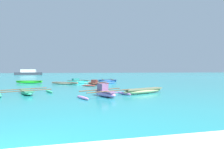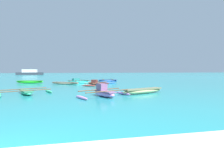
% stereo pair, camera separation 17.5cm
% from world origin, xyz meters
% --- Properties ---
extents(moored_boat_0, '(4.03, 4.69, 0.69)m').
position_xyz_m(moored_boat_0, '(4.67, 19.44, 0.23)').
color(moored_boat_0, '#A73830').
rests_on(moored_boat_0, ground_plane).
extents(moored_boat_1, '(3.11, 4.13, 0.55)m').
position_xyz_m(moored_boat_1, '(6.86, 23.16, 0.26)').
color(moored_boat_1, '#356DC0').
rests_on(moored_boat_1, ground_plane).
extents(moored_boat_2, '(3.91, 2.35, 0.32)m').
position_xyz_m(moored_boat_2, '(0.60, 21.29, 0.18)').
color(moored_boat_2, tan).
rests_on(moored_boat_2, ground_plane).
extents(moored_boat_3, '(4.00, 4.15, 0.73)m').
position_xyz_m(moored_boat_3, '(2.41, 23.73, 0.24)').
color(moored_boat_3, '#31CFC7').
rests_on(moored_boat_3, ground_plane).
extents(moored_boat_4, '(4.31, 3.38, 0.39)m').
position_xyz_m(moored_boat_4, '(-1.94, 11.84, 0.18)').
color(moored_boat_4, '#3ED191').
rests_on(moored_boat_4, ground_plane).
extents(moored_boat_5, '(4.21, 3.14, 0.94)m').
position_xyz_m(moored_boat_5, '(4.08, 9.24, 0.31)').
color(moored_boat_5, '#D388D4').
rests_on(moored_boat_5, ground_plane).
extents(moored_boat_6, '(4.03, 1.43, 0.40)m').
position_xyz_m(moored_boat_6, '(-4.66, 24.41, 0.22)').
color(moored_boat_6, '#29D828').
rests_on(moored_boat_6, ground_plane).
extents(moored_boat_7, '(4.13, 2.17, 0.42)m').
position_xyz_m(moored_boat_7, '(7.57, 10.29, 0.23)').
color(moored_boat_7, '#B3B77A').
rests_on(moored_boat_7, ground_plane).
extents(distant_ferry, '(10.15, 2.23, 2.23)m').
position_xyz_m(distant_ferry, '(-16.41, 73.01, 0.91)').
color(distant_ferry, '#2D333D').
rests_on(distant_ferry, ground_plane).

